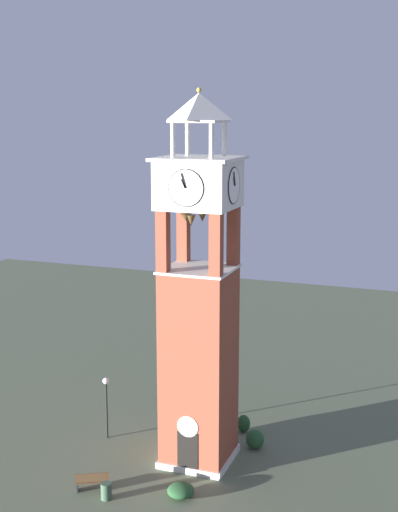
{
  "coord_description": "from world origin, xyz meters",
  "views": [
    {
      "loc": [
        11.82,
        -32.14,
        17.91
      ],
      "look_at": [
        0.0,
        0.0,
        10.89
      ],
      "focal_mm": 49.74,
      "sensor_mm": 36.0,
      "label": 1
    }
  ],
  "objects_px": {
    "clock_tower": "(199,317)",
    "park_bench": "(92,481)",
    "trash_bin": "(106,491)",
    "lamp_post": "(106,396)"
  },
  "relations": [
    {
      "from": "park_bench",
      "to": "lamp_post",
      "type": "bearing_deg",
      "value": 110.25
    },
    {
      "from": "park_bench",
      "to": "lamp_post",
      "type": "relative_size",
      "value": 0.46
    },
    {
      "from": "lamp_post",
      "to": "clock_tower",
      "type": "bearing_deg",
      "value": -5.97
    },
    {
      "from": "clock_tower",
      "to": "park_bench",
      "type": "relative_size",
      "value": 11.76
    },
    {
      "from": "clock_tower",
      "to": "park_bench",
      "type": "height_order",
      "value": "clock_tower"
    },
    {
      "from": "park_bench",
      "to": "trash_bin",
      "type": "height_order",
      "value": "park_bench"
    },
    {
      "from": "clock_tower",
      "to": "trash_bin",
      "type": "relative_size",
      "value": 23.75
    },
    {
      "from": "park_bench",
      "to": "trash_bin",
      "type": "xyz_separation_m",
      "value": [
        0.98,
        -0.45,
        -0.08
      ]
    },
    {
      "from": "trash_bin",
      "to": "park_bench",
      "type": "bearing_deg",
      "value": 155.26
    },
    {
      "from": "lamp_post",
      "to": "trash_bin",
      "type": "distance_m",
      "value": 6.77
    }
  ]
}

